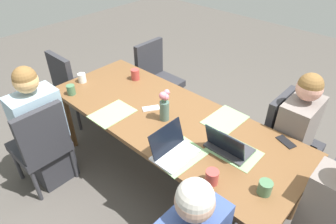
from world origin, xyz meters
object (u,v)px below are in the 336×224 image
(person_near_right_near, at_px, (292,142))
(chair_far_left_far, at_px, (41,143))
(dining_table, at_px, (168,123))
(chair_near_right_far, at_px, (156,75))
(laptop_head_left_left_near, at_px, (228,146))
(laptop_far_left_mid, at_px, (173,150))
(coffee_mug_near_right, at_px, (82,78))
(person_far_left_far, at_px, (43,133))
(flower_vase, at_px, (164,105))
(chair_near_right_near, at_px, (286,137))
(coffee_mug_far_left, at_px, (212,177))
(coffee_mug_centre_left, at_px, (265,188))
(chair_head_right_right_mid, at_px, (73,84))
(phone_silver, at_px, (151,108))
(coffee_mug_near_left, at_px, (135,74))
(phone_black, at_px, (286,142))
(coffee_mug_centre_right, at_px, (71,90))

(person_near_right_near, bearing_deg, chair_far_left_far, 42.25)
(dining_table, height_order, chair_near_right_far, chair_near_right_far)
(chair_far_left_far, xyz_separation_m, laptop_head_left_left_near, (-1.39, -0.80, 0.28))
(laptop_far_left_mid, bearing_deg, chair_near_right_far, -41.01)
(chair_far_left_far, height_order, coffee_mug_near_right, chair_far_left_far)
(person_far_left_far, bearing_deg, coffee_mug_near_right, -72.08)
(person_near_right_near, distance_m, flower_vase, 1.17)
(laptop_far_left_mid, height_order, coffee_mug_near_right, laptop_far_left_mid)
(chair_near_right_near, distance_m, coffee_mug_far_left, 1.11)
(coffee_mug_near_right, relative_size, coffee_mug_centre_left, 0.95)
(person_near_right_near, height_order, chair_head_right_right_mid, person_near_right_near)
(chair_near_right_near, bearing_deg, person_near_right_near, 141.24)
(phone_silver, bearing_deg, chair_near_right_near, 160.17)
(chair_head_right_right_mid, distance_m, phone_silver, 1.30)
(flower_vase, distance_m, laptop_head_left_left_near, 0.62)
(person_near_right_near, bearing_deg, coffee_mug_near_left, 15.24)
(laptop_head_left_left_near, relative_size, coffee_mug_near_right, 3.54)
(chair_near_right_far, distance_m, coffee_mug_centre_left, 2.14)
(flower_vase, distance_m, laptop_far_left_mid, 0.44)
(coffee_mug_near_right, relative_size, phone_silver, 0.60)
(dining_table, xyz_separation_m, person_near_right_near, (-0.85, -0.68, -0.14))
(chair_near_right_near, bearing_deg, phone_silver, 37.70)
(flower_vase, xyz_separation_m, coffee_mug_near_left, (0.69, -0.30, -0.09))
(laptop_far_left_mid, height_order, coffee_mug_far_left, laptop_far_left_mid)
(person_near_right_near, bearing_deg, phone_black, 95.67)
(coffee_mug_centre_right, bearing_deg, chair_far_left_far, 107.30)
(laptop_head_left_left_near, bearing_deg, coffee_mug_centre_left, 156.06)
(dining_table, bearing_deg, coffee_mug_near_left, -20.10)
(dining_table, distance_m, coffee_mug_centre_right, 1.00)
(coffee_mug_far_left, bearing_deg, person_far_left_far, 14.87)
(coffee_mug_near_left, bearing_deg, person_far_left_far, 80.83)
(laptop_far_left_mid, relative_size, coffee_mug_near_left, 2.91)
(coffee_mug_near_left, bearing_deg, phone_black, -175.75)
(laptop_far_left_mid, bearing_deg, coffee_mug_near_right, -6.74)
(laptop_head_left_left_near, distance_m, coffee_mug_near_right, 1.66)
(person_near_right_near, bearing_deg, chair_near_right_far, -2.99)
(dining_table, bearing_deg, coffee_mug_centre_right, 21.13)
(laptop_head_left_left_near, relative_size, phone_silver, 2.13)
(coffee_mug_near_right, distance_m, coffee_mug_centre_left, 2.04)
(chair_near_right_near, xyz_separation_m, coffee_mug_centre_right, (1.70, 1.09, 0.29))
(chair_near_right_far, xyz_separation_m, coffee_mug_centre_left, (-1.90, 0.95, 0.29))
(chair_head_right_right_mid, bearing_deg, chair_near_right_near, -160.70)
(dining_table, bearing_deg, coffee_mug_near_right, 8.15)
(chair_near_right_near, height_order, laptop_far_left_mid, laptop_far_left_mid)
(coffee_mug_near_left, xyz_separation_m, coffee_mug_far_left, (-1.39, 0.59, -0.01))
(dining_table, relative_size, chair_far_left_far, 2.60)
(coffee_mug_centre_left, bearing_deg, chair_head_right_right_mid, -3.05)
(coffee_mug_centre_left, bearing_deg, dining_table, -10.42)
(chair_near_right_far, distance_m, coffee_mug_centre_right, 1.16)
(coffee_mug_near_right, relative_size, phone_black, 0.60)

